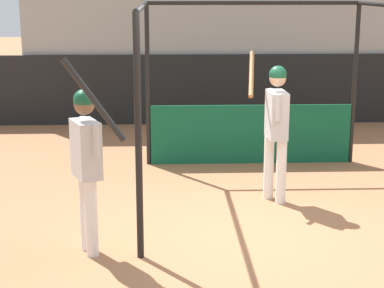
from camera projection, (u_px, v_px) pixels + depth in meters
ground_plane at (255, 238)px, 7.08m from camera, size 60.00×60.00×0.00m
outfield_wall at (214, 89)px, 12.93m from camera, size 24.00×0.12×1.39m
bleacher_section at (207, 31)px, 14.68m from camera, size 7.60×4.00×3.47m
batting_cage at (259, 100)px, 9.09m from camera, size 3.26×3.66×2.50m
player_batter at (276, 120)px, 8.09m from camera, size 0.51×0.89×1.88m
player_waiting at (87, 157)px, 6.45m from camera, size 0.61×0.63×2.08m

